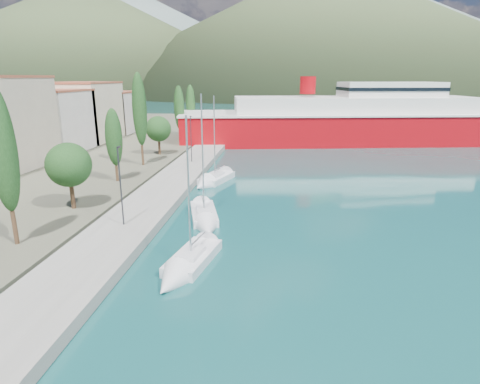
# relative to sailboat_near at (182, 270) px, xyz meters

# --- Properties ---
(ground) EXTENTS (1400.00, 1400.00, 0.00)m
(ground) POSITION_rel_sailboat_near_xyz_m (2.92, 112.67, -0.29)
(ground) COLOR #154D4E
(quay) EXTENTS (5.00, 88.00, 0.80)m
(quay) POSITION_rel_sailboat_near_xyz_m (-6.08, 18.67, 0.11)
(quay) COLOR gray
(quay) RESTS_ON ground
(hills_far) EXTENTS (1480.00, 900.00, 180.00)m
(hills_far) POSITION_rel_sailboat_near_xyz_m (141.51, 611.41, 77.10)
(hills_far) COLOR slate
(hills_far) RESTS_ON ground
(hills_near) EXTENTS (1010.00, 520.00, 115.00)m
(hills_near) POSITION_rel_sailboat_near_xyz_m (100.96, 365.17, 48.89)
(hills_near) COLOR #3E4E2D
(hills_near) RESTS_ON ground
(town_buildings) EXTENTS (9.20, 69.20, 11.30)m
(town_buildings) POSITION_rel_sailboat_near_xyz_m (-29.08, 29.58, 5.28)
(town_buildings) COLOR beige
(town_buildings) RESTS_ON land_strip
(tree_row) EXTENTS (3.79, 65.22, 11.70)m
(tree_row) POSITION_rel_sailboat_near_xyz_m (-12.08, 23.68, 5.52)
(tree_row) COLOR #47301E
(tree_row) RESTS_ON land_strip
(lamp_posts) EXTENTS (0.15, 44.71, 6.06)m
(lamp_posts) POSITION_rel_sailboat_near_xyz_m (-6.08, 7.42, 3.80)
(lamp_posts) COLOR #2D2D33
(lamp_posts) RESTS_ON quay
(sailboat_near) EXTENTS (3.50, 7.58, 10.49)m
(sailboat_near) POSITION_rel_sailboat_near_xyz_m (0.00, 0.00, 0.00)
(sailboat_near) COLOR silver
(sailboat_near) RESTS_ON ground
(sailboat_mid) EXTENTS (4.06, 8.14, 11.33)m
(sailboat_mid) POSITION_rel_sailboat_near_xyz_m (-0.17, 8.75, -0.01)
(sailboat_mid) COLOR silver
(sailboat_mid) RESTS_ON ground
(sailboat_far) EXTENTS (4.49, 7.67, 10.74)m
(sailboat_far) POSITION_rel_sailboat_near_xyz_m (-2.13, 21.48, 0.02)
(sailboat_far) COLOR silver
(sailboat_far) RESTS_ON ground
(ferry) EXTENTS (64.44, 22.76, 12.54)m
(ferry) POSITION_rel_sailboat_near_xyz_m (19.16, 54.49, 3.53)
(ferry) COLOR #A0060D
(ferry) RESTS_ON ground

